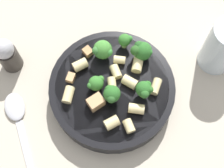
{
  "coord_description": "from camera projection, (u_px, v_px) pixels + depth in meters",
  "views": [
    {
      "loc": [
        -0.19,
        -0.05,
        0.54
      ],
      "look_at": [
        0.0,
        0.0,
        0.05
      ],
      "focal_mm": 50.0,
      "sensor_mm": 36.0,
      "label": 1
    }
  ],
  "objects": [
    {
      "name": "ground_plane",
      "position": [
        112.0,
        94.0,
        0.57
      ],
      "size": [
        2.0,
        2.0,
        0.0
      ],
      "primitive_type": "plane",
      "color": "#BCB29E"
    },
    {
      "name": "pasta_bowl",
      "position": [
        112.0,
        89.0,
        0.55
      ],
      "size": [
        0.22,
        0.22,
        0.04
      ],
      "color": "black",
      "rests_on": "ground_plane"
    },
    {
      "name": "broccoli_floret_0",
      "position": [
        111.0,
        94.0,
        0.51
      ],
      "size": [
        0.03,
        0.03,
        0.04
      ],
      "color": "#93B766",
      "rests_on": "pasta_bowl"
    },
    {
      "name": "broccoli_floret_1",
      "position": [
        96.0,
        84.0,
        0.52
      ],
      "size": [
        0.03,
        0.03,
        0.03
      ],
      "color": "#93B766",
      "rests_on": "pasta_bowl"
    },
    {
      "name": "broccoli_floret_2",
      "position": [
        144.0,
        89.0,
        0.51
      ],
      "size": [
        0.03,
        0.03,
        0.04
      ],
      "color": "#93B766",
      "rests_on": "pasta_bowl"
    },
    {
      "name": "broccoli_floret_3",
      "position": [
        103.0,
        50.0,
        0.54
      ],
      "size": [
        0.03,
        0.04,
        0.04
      ],
      "color": "#84AD60",
      "rests_on": "pasta_bowl"
    },
    {
      "name": "broccoli_floret_4",
      "position": [
        126.0,
        41.0,
        0.55
      ],
      "size": [
        0.02,
        0.02,
        0.03
      ],
      "color": "#9EC175",
      "rests_on": "pasta_bowl"
    },
    {
      "name": "broccoli_floret_5",
      "position": [
        142.0,
        51.0,
        0.54
      ],
      "size": [
        0.03,
        0.04,
        0.04
      ],
      "color": "#93B766",
      "rests_on": "pasta_bowl"
    },
    {
      "name": "rigatoni_0",
      "position": [
        112.0,
        123.0,
        0.51
      ],
      "size": [
        0.03,
        0.03,
        0.02
      ],
      "primitive_type": "cylinder",
      "rotation": [
        1.57,
        0.0,
        0.77
      ],
      "color": "beige",
      "rests_on": "pasta_bowl"
    },
    {
      "name": "rigatoni_1",
      "position": [
        113.0,
        71.0,
        0.54
      ],
      "size": [
        0.03,
        0.03,
        0.02
      ],
      "primitive_type": "cylinder",
      "rotation": [
        1.57,
        0.0,
        2.21
      ],
      "color": "beige",
      "rests_on": "pasta_bowl"
    },
    {
      "name": "rigatoni_2",
      "position": [
        136.0,
        109.0,
        0.51
      ],
      "size": [
        0.02,
        0.03,
        0.02
      ],
      "primitive_type": "cylinder",
      "rotation": [
        1.57,
        0.0,
        0.13
      ],
      "color": "beige",
      "rests_on": "pasta_bowl"
    },
    {
      "name": "rigatoni_3",
      "position": [
        129.0,
        126.0,
        0.5
      ],
      "size": [
        0.03,
        0.02,
        0.02
      ],
      "primitive_type": "cylinder",
      "rotation": [
        1.57,
        0.0,
        2.21
      ],
      "color": "beige",
      "rests_on": "pasta_bowl"
    },
    {
      "name": "rigatoni_4",
      "position": [
        130.0,
        82.0,
        0.53
      ],
      "size": [
        0.02,
        0.03,
        0.02
      ],
      "primitive_type": "cylinder",
      "rotation": [
        1.57,
        0.0,
        2.88
      ],
      "color": "beige",
      "rests_on": "pasta_bowl"
    },
    {
      "name": "rigatoni_5",
      "position": [
        110.0,
        83.0,
        0.53
      ],
      "size": [
        0.03,
        0.02,
        0.01
      ],
      "primitive_type": "cylinder",
      "rotation": [
        1.57,
        0.0,
        1.95
      ],
      "color": "beige",
      "rests_on": "pasta_bowl"
    },
    {
      "name": "rigatoni_6",
      "position": [
        80.0,
        65.0,
        0.54
      ],
      "size": [
        0.03,
        0.03,
        0.02
      ],
      "primitive_type": "cylinder",
      "rotation": [
        1.57,
        0.0,
        0.79
      ],
      "color": "beige",
      "rests_on": "pasta_bowl"
    },
    {
      "name": "rigatoni_7",
      "position": [
        156.0,
        87.0,
        0.53
      ],
      "size": [
        0.03,
        0.02,
        0.01
      ],
      "primitive_type": "cylinder",
      "rotation": [
        1.57,
        0.0,
        1.49
      ],
      "color": "beige",
      "rests_on": "pasta_bowl"
    },
    {
      "name": "rigatoni_8",
      "position": [
        119.0,
        60.0,
        0.55
      ],
      "size": [
        0.02,
        0.02,
        0.01
      ],
      "primitive_type": "cylinder",
      "rotation": [
        1.57,
        0.0,
        0.14
      ],
      "color": "beige",
      "rests_on": "pasta_bowl"
    },
    {
      "name": "rigatoni_9",
      "position": [
        68.0,
        95.0,
        0.52
      ],
      "size": [
        0.03,
        0.02,
        0.02
      ],
      "primitive_type": "cylinder",
      "rotation": [
        1.57,
        0.0,
        1.64
      ],
      "color": "beige",
      "rests_on": "pasta_bowl"
    },
    {
      "name": "rigatoni_10",
      "position": [
        137.0,
        65.0,
        0.54
      ],
      "size": [
        0.03,
        0.02,
        0.02
      ],
      "primitive_type": "cylinder",
      "rotation": [
        1.57,
        0.0,
        1.63
      ],
      "color": "beige",
      "rests_on": "pasta_bowl"
    },
    {
      "name": "chicken_chunk_0",
      "position": [
        88.0,
        52.0,
        0.56
      ],
      "size": [
        0.02,
        0.02,
        0.01
      ],
      "primitive_type": "cube",
      "rotation": [
        0.0,
        0.0,
        0.98
      ],
      "color": "tan",
      "rests_on": "pasta_bowl"
    },
    {
      "name": "chicken_chunk_1",
      "position": [
        96.0,
        102.0,
        0.52
      ],
      "size": [
        0.03,
        0.03,
        0.02
      ],
      "primitive_type": "cube",
      "rotation": [
        0.0,
        0.0,
        2.45
      ],
      "color": "tan",
      "rests_on": "pasta_bowl"
    },
    {
      "name": "chicken_chunk_2",
      "position": [
        71.0,
        78.0,
        0.54
      ],
      "size": [
        0.02,
        0.01,
        0.01
      ],
      "primitive_type": "cube",
      "rotation": [
        0.0,
        0.0,
        3.11
      ],
      "color": "tan",
      "rests_on": "pasta_bowl"
    },
    {
      "name": "drinking_glass",
      "position": [
        221.0,
        49.0,
        0.56
      ],
      "size": [
        0.06,
        0.06,
        0.11
      ],
      "color": "silver",
      "rests_on": "ground_plane"
    },
    {
      "name": "pepper_shaker",
      "position": [
        7.0,
        55.0,
        0.56
      ],
      "size": [
        0.04,
        0.04,
        0.08
      ],
      "color": "#332D28",
      "rests_on": "ground_plane"
    },
    {
      "name": "spoon",
      "position": [
        18.0,
        118.0,
        0.55
      ],
      "size": [
        0.15,
        0.12,
        0.01
      ],
      "color": "silver",
      "rests_on": "ground_plane"
    }
  ]
}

